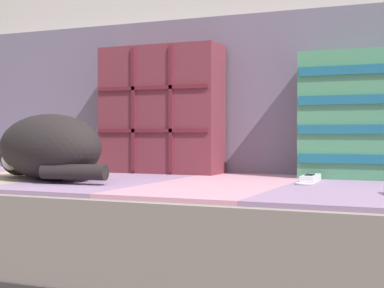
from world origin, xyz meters
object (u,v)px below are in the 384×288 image
at_px(couch, 173,243).
at_px(throw_pillow_quilted, 161,110).
at_px(game_remote_near, 310,179).
at_px(sleeping_cat, 45,149).

relative_size(couch, throw_pillow_quilted, 5.14).
bearing_deg(game_remote_near, couch, -169.14).
bearing_deg(couch, game_remote_near, 10.86).
distance_m(couch, game_remote_near, 0.41).
xyz_separation_m(couch, sleeping_cat, (-0.32, -0.14, 0.26)).
relative_size(couch, game_remote_near, 11.26).
bearing_deg(game_remote_near, throw_pillow_quilted, 162.10).
distance_m(throw_pillow_quilted, sleeping_cat, 0.43).
bearing_deg(couch, sleeping_cat, -155.96).
xyz_separation_m(couch, game_remote_near, (0.36, 0.07, 0.18)).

